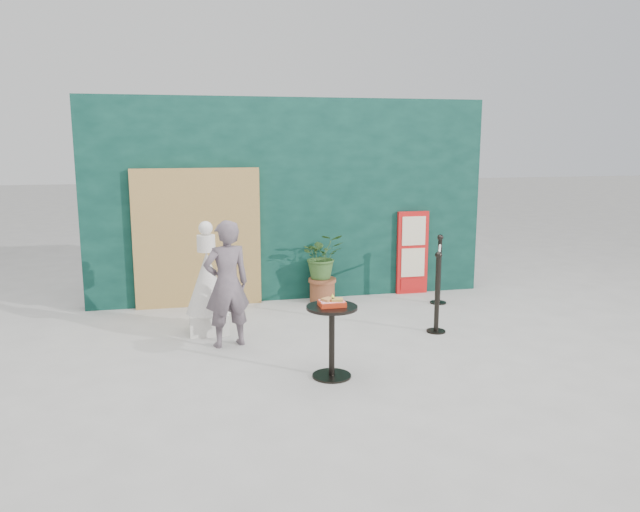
# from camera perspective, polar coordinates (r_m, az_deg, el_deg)

# --- Properties ---
(ground) EXTENTS (60.00, 60.00, 0.00)m
(ground) POSITION_cam_1_polar(r_m,az_deg,el_deg) (6.74, 2.36, -10.25)
(ground) COLOR #ADAAA5
(ground) RESTS_ON ground
(back_wall) EXTENTS (6.00, 0.30, 3.00)m
(back_wall) POSITION_cam_1_polar(r_m,az_deg,el_deg) (9.41, -2.72, 5.13)
(back_wall) COLOR black
(back_wall) RESTS_ON ground
(bamboo_fence) EXTENTS (1.80, 0.08, 2.00)m
(bamboo_fence) POSITION_cam_1_polar(r_m,az_deg,el_deg) (9.12, -11.14, 1.60)
(bamboo_fence) COLOR tan
(bamboo_fence) RESTS_ON ground
(woman) EXTENTS (0.62, 0.48, 1.49)m
(woman) POSITION_cam_1_polar(r_m,az_deg,el_deg) (7.32, -8.52, -2.54)
(woman) COLOR #685961
(woman) RESTS_ON ground
(menu_board) EXTENTS (0.50, 0.07, 1.30)m
(menu_board) POSITION_cam_1_polar(r_m,az_deg,el_deg) (9.86, 8.45, 0.30)
(menu_board) COLOR red
(menu_board) RESTS_ON ground
(statue) EXTENTS (0.55, 0.55, 1.41)m
(statue) POSITION_cam_1_polar(r_m,az_deg,el_deg) (7.91, -10.24, -2.86)
(statue) COLOR white
(statue) RESTS_ON ground
(cafe_table) EXTENTS (0.52, 0.52, 0.75)m
(cafe_table) POSITION_cam_1_polar(r_m,az_deg,el_deg) (6.35, 1.09, -6.78)
(cafe_table) COLOR black
(cafe_table) RESTS_ON ground
(food_basket) EXTENTS (0.26, 0.19, 0.11)m
(food_basket) POSITION_cam_1_polar(r_m,az_deg,el_deg) (6.28, 1.11, -4.26)
(food_basket) COLOR red
(food_basket) RESTS_ON cafe_table
(planter) EXTENTS (0.61, 0.53, 1.04)m
(planter) POSITION_cam_1_polar(r_m,az_deg,el_deg) (9.23, 0.21, -0.59)
(planter) COLOR brown
(planter) RESTS_ON ground
(stanchion_barrier) EXTENTS (0.84, 1.54, 1.03)m
(stanchion_barrier) POSITION_cam_1_polar(r_m,az_deg,el_deg) (8.64, 10.76, -2.29)
(stanchion_barrier) COLOR black
(stanchion_barrier) RESTS_ON ground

